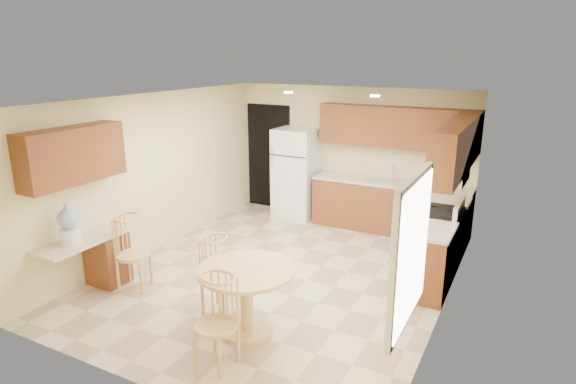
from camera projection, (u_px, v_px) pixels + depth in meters
The scene contains 30 objects.
floor at pixel (281, 274), 6.95m from camera, with size 5.50×5.50×0.00m, color #CCB694.
ceiling at pixel (280, 99), 6.26m from camera, with size 4.50×5.50×0.02m, color white.
wall_back at pixel (351, 155), 8.95m from camera, with size 4.50×0.02×2.50m, color beige.
wall_front at pixel (134, 267), 4.26m from camera, with size 4.50×0.02×2.50m, color beige.
wall_left at pixel (155, 173), 7.60m from camera, with size 0.02×5.50×2.50m, color beige.
wall_right at pixel (450, 216), 5.61m from camera, with size 0.02×5.50×2.50m, color beige.
doorway at pixel (269, 157), 9.77m from camera, with size 0.90×0.02×2.10m, color black.
base_cab_back at pixel (389, 208), 8.53m from camera, with size 2.75×0.60×0.87m, color brown.
counter_back at pixel (391, 183), 8.41m from camera, with size 2.75×0.63×0.04m, color beige.
base_cab_right_a at pixel (446, 228), 7.55m from camera, with size 0.60×0.59×0.87m, color brown.
counter_right_a at pixel (449, 200), 7.42m from camera, with size 0.63×0.59×0.04m, color beige.
base_cab_right_b at pixel (426, 262), 6.31m from camera, with size 0.60×0.80×0.87m, color brown.
counter_right_b at pixel (429, 230), 6.18m from camera, with size 0.63×0.80×0.04m, color beige.
upper_cab_back at pixel (397, 127), 8.25m from camera, with size 2.75×0.33×0.70m, color brown.
upper_cab_right at pixel (457, 147), 6.55m from camera, with size 0.33×2.42×0.70m, color brown.
upper_cab_left at pixel (73, 155), 6.00m from camera, with size 0.33×1.40×0.70m, color brown.
sink at pixel (390, 182), 8.41m from camera, with size 0.78×0.44×0.01m, color silver.
range_hood at pixel (447, 177), 6.68m from camera, with size 0.50×0.76×0.14m, color silver.
desk_pedestal at pixel (108, 258), 6.61m from camera, with size 0.48×0.42×0.72m, color brown.
desk_top at pixel (81, 241), 6.18m from camera, with size 0.50×1.20×0.04m, color beige.
window at pixel (411, 251), 3.97m from camera, with size 0.06×1.12×1.30m.
can_light_a at pixel (288, 92), 7.51m from camera, with size 0.14×0.14×0.02m, color white.
can_light_b at pixel (375, 96), 6.89m from camera, with size 0.14×0.14×0.02m, color white.
refrigerator at pixel (296, 174), 9.18m from camera, with size 0.76×0.74×1.72m.
stove at pixel (436, 240), 6.97m from camera, with size 0.65×0.76×1.09m.
dining_table at pixel (247, 291), 5.35m from camera, with size 1.08×1.08×0.80m.
chair_table_a at pixel (214, 271), 5.71m from camera, with size 0.42×0.55×0.96m.
chair_table_b at pixel (210, 319), 4.67m from camera, with size 0.43×0.43×0.97m.
chair_desk at pixel (127, 248), 6.29m from camera, with size 0.45×0.58×1.01m.
water_crock at pixel (69, 226), 5.98m from camera, with size 0.26×0.26×0.54m.
Camera 1 is at (3.02, -5.58, 3.08)m, focal length 30.00 mm.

